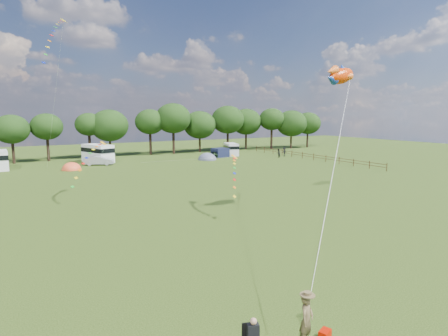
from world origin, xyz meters
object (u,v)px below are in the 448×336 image
camp_chair (253,333)px  fish_kite (339,76)px  walker_b (284,152)px  campervan_c (98,153)px  kite_flyer (307,320)px  tent_orange (72,170)px  car_d (218,154)px  campervan_d (231,149)px  car_b (99,161)px  walker_a (278,153)px  tent_greyblue (207,160)px

camp_chair → fish_kite: 25.06m
walker_b → camp_chair: bearing=49.6°
campervan_c → kite_flyer: (-3.33, -55.87, -0.70)m
kite_flyer → walker_b: (36.56, 47.90, -0.08)m
tent_orange → kite_flyer: (1.74, -48.83, 0.90)m
car_d → campervan_d: campervan_d is taller
fish_kite → car_b: bearing=98.4°
walker_b → car_b: bearing=-8.4°
campervan_d → kite_flyer: bearing=168.9°
car_d → camp_chair: camp_chair is taller
tent_orange → fish_kite: fish_kite is taller
walker_a → car_d: bearing=-48.6°
camp_chair → walker_a: 58.85m
tent_orange → kite_flyer: kite_flyer is taller
tent_orange → fish_kite: (17.68, -34.37, 11.30)m
car_b → tent_greyblue: bearing=-76.6°
campervan_c → fish_kite: (12.61, -41.41, 9.70)m
campervan_c → kite_flyer: campervan_c is taller
campervan_c → camp_chair: bearing=153.3°
car_b → tent_greyblue: (18.23, -2.11, -0.72)m
car_d → tent_greyblue: 4.09m
kite_flyer → walker_a: bearing=29.0°
tent_orange → walker_a: walker_a is taller
campervan_c → kite_flyer: size_ratio=3.64×
car_b → walker_b: 34.06m
car_d → kite_flyer: bearing=144.5°
fish_kite → walker_a: 38.63m
car_d → kite_flyer: size_ratio=2.40×
car_b → kite_flyer: size_ratio=2.30×
car_d → tent_orange: (-26.12, -3.39, -0.58)m
campervan_d → fish_kite: 43.06m
car_b → camp_chair: size_ratio=3.12×
campervan_d → campervan_c: bearing=103.2°
walker_a → walker_b: walker_b is taller
walker_a → kite_flyer: bearing=33.9°
fish_kite → walker_b: bearing=47.5°
walker_b → fish_kite: bearing=57.0°
camp_chair → walker_a: bearing=71.3°
car_b → walker_b: walker_b is taller
tent_orange → camp_chair: 48.40m
campervan_c → tent_orange: 8.82m
campervan_d → kite_flyer: campervan_d is taller
tent_orange → camp_chair: camp_chair is taller
campervan_d → walker_a: (5.84, -7.64, -0.46)m
fish_kite → walker_a: (18.36, 32.33, -10.50)m
car_b → camp_chair: (-4.74, -51.66, 0.06)m
campervan_d → camp_chair: size_ratio=3.87×
tent_orange → campervan_d: bearing=10.5°
campervan_d → car_d: bearing=134.7°
car_b → campervan_c: bearing=11.5°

